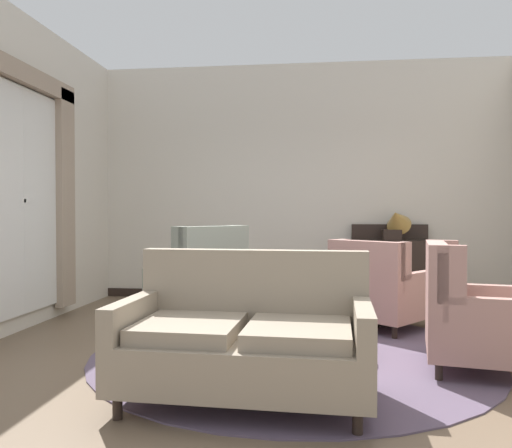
{
  "coord_description": "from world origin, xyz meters",
  "views": [
    {
      "loc": [
        0.2,
        -4.16,
        1.24
      ],
      "look_at": [
        -0.39,
        0.83,
        1.14
      ],
      "focal_mm": 35.31,
      "sensor_mm": 36.0,
      "label": 1
    }
  ],
  "objects_px": {
    "coffee_table": "(299,305)",
    "sideboard": "(391,268)",
    "armchair_near_window": "(201,288)",
    "gramophone": "(396,222)",
    "armchair_near_sideboard": "(470,316)",
    "armchair_beside_settee": "(381,291)",
    "porcelain_vase": "(305,279)",
    "settee": "(246,340)",
    "side_table": "(364,289)"
  },
  "relations": [
    {
      "from": "coffee_table",
      "to": "sideboard",
      "type": "height_order",
      "value": "sideboard"
    },
    {
      "from": "side_table",
      "to": "sideboard",
      "type": "bearing_deg",
      "value": 70.79
    },
    {
      "from": "settee",
      "to": "armchair_near_sideboard",
      "type": "distance_m",
      "value": 1.86
    },
    {
      "from": "armchair_near_window",
      "to": "gramophone",
      "type": "xyz_separation_m",
      "value": [
        2.25,
        1.84,
        0.66
      ]
    },
    {
      "from": "porcelain_vase",
      "to": "armchair_near_window",
      "type": "distance_m",
      "value": 1.25
    },
    {
      "from": "settee",
      "to": "gramophone",
      "type": "distance_m",
      "value": 4.02
    },
    {
      "from": "porcelain_vase",
      "to": "sideboard",
      "type": "height_order",
      "value": "sideboard"
    },
    {
      "from": "coffee_table",
      "to": "armchair_near_window",
      "type": "height_order",
      "value": "armchair_near_window"
    },
    {
      "from": "armchair_beside_settee",
      "to": "armchair_near_window",
      "type": "distance_m",
      "value": 1.93
    },
    {
      "from": "armchair_near_window",
      "to": "armchair_near_sideboard",
      "type": "bearing_deg",
      "value": 107.24
    },
    {
      "from": "armchair_near_sideboard",
      "to": "porcelain_vase",
      "type": "bearing_deg",
      "value": 84.26
    },
    {
      "from": "porcelain_vase",
      "to": "gramophone",
      "type": "bearing_deg",
      "value": 64.36
    },
    {
      "from": "armchair_beside_settee",
      "to": "side_table",
      "type": "distance_m",
      "value": 0.19
    },
    {
      "from": "armchair_near_sideboard",
      "to": "gramophone",
      "type": "xyz_separation_m",
      "value": [
        -0.13,
        2.81,
        0.69
      ]
    },
    {
      "from": "gramophone",
      "to": "settee",
      "type": "bearing_deg",
      "value": -112.84
    },
    {
      "from": "settee",
      "to": "armchair_near_window",
      "type": "distance_m",
      "value": 1.94
    },
    {
      "from": "porcelain_vase",
      "to": "sideboard",
      "type": "bearing_deg",
      "value": 66.05
    },
    {
      "from": "settee",
      "to": "side_table",
      "type": "distance_m",
      "value": 2.52
    },
    {
      "from": "coffee_table",
      "to": "armchair_near_sideboard",
      "type": "bearing_deg",
      "value": -14.8
    },
    {
      "from": "armchair_near_window",
      "to": "side_table",
      "type": "height_order",
      "value": "armchair_near_window"
    },
    {
      "from": "sideboard",
      "to": "gramophone",
      "type": "xyz_separation_m",
      "value": [
        0.05,
        -0.09,
        0.62
      ]
    },
    {
      "from": "armchair_near_window",
      "to": "side_table",
      "type": "relative_size",
      "value": 1.61
    },
    {
      "from": "armchair_beside_settee",
      "to": "sideboard",
      "type": "height_order",
      "value": "sideboard"
    },
    {
      "from": "settee",
      "to": "gramophone",
      "type": "height_order",
      "value": "gramophone"
    },
    {
      "from": "armchair_near_sideboard",
      "to": "armchair_near_window",
      "type": "height_order",
      "value": "armchair_near_window"
    },
    {
      "from": "porcelain_vase",
      "to": "armchair_near_sideboard",
      "type": "bearing_deg",
      "value": -16.4
    },
    {
      "from": "armchair_near_sideboard",
      "to": "armchair_beside_settee",
      "type": "bearing_deg",
      "value": 30.5
    },
    {
      "from": "porcelain_vase",
      "to": "armchair_beside_settee",
      "type": "distance_m",
      "value": 1.31
    },
    {
      "from": "sideboard",
      "to": "armchair_beside_settee",
      "type": "bearing_deg",
      "value": -102.37
    },
    {
      "from": "settee",
      "to": "side_table",
      "type": "relative_size",
      "value": 2.39
    },
    {
      "from": "coffee_table",
      "to": "settee",
      "type": "bearing_deg",
      "value": -104.98
    },
    {
      "from": "armchair_beside_settee",
      "to": "gramophone",
      "type": "relative_size",
      "value": 2.38
    },
    {
      "from": "armchair_near_sideboard",
      "to": "gramophone",
      "type": "relative_size",
      "value": 1.95
    },
    {
      "from": "porcelain_vase",
      "to": "sideboard",
      "type": "xyz_separation_m",
      "value": [
        1.12,
        2.52,
        -0.15
      ]
    },
    {
      "from": "armchair_near_sideboard",
      "to": "side_table",
      "type": "bearing_deg",
      "value": 34.9
    },
    {
      "from": "settee",
      "to": "armchair_near_sideboard",
      "type": "height_order",
      "value": "armchair_near_sideboard"
    },
    {
      "from": "porcelain_vase",
      "to": "armchair_near_sideboard",
      "type": "height_order",
      "value": "armchair_near_sideboard"
    },
    {
      "from": "coffee_table",
      "to": "porcelain_vase",
      "type": "distance_m",
      "value": 0.23
    },
    {
      "from": "porcelain_vase",
      "to": "armchair_near_window",
      "type": "height_order",
      "value": "armchair_near_window"
    },
    {
      "from": "coffee_table",
      "to": "sideboard",
      "type": "bearing_deg",
      "value": 65.33
    },
    {
      "from": "porcelain_vase",
      "to": "settee",
      "type": "height_order",
      "value": "settee"
    },
    {
      "from": "armchair_beside_settee",
      "to": "sideboard",
      "type": "xyz_separation_m",
      "value": [
        0.33,
        1.5,
        0.09
      ]
    },
    {
      "from": "armchair_near_sideboard",
      "to": "armchair_beside_settee",
      "type": "distance_m",
      "value": 1.49
    },
    {
      "from": "coffee_table",
      "to": "settee",
      "type": "height_order",
      "value": "settee"
    },
    {
      "from": "settee",
      "to": "armchair_beside_settee",
      "type": "bearing_deg",
      "value": 65.22
    },
    {
      "from": "coffee_table",
      "to": "sideboard",
      "type": "relative_size",
      "value": 0.82
    },
    {
      "from": "sideboard",
      "to": "gramophone",
      "type": "height_order",
      "value": "gramophone"
    },
    {
      "from": "coffee_table",
      "to": "side_table",
      "type": "height_order",
      "value": "side_table"
    },
    {
      "from": "armchair_near_sideboard",
      "to": "side_table",
      "type": "xyz_separation_m",
      "value": [
        -0.67,
        1.49,
        -0.01
      ]
    },
    {
      "from": "gramophone",
      "to": "sideboard",
      "type": "bearing_deg",
      "value": 118.41
    }
  ]
}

